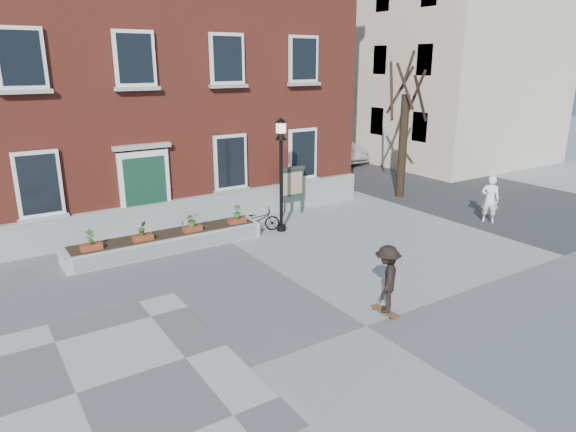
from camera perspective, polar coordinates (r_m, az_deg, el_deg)
ground at (r=11.92m, az=8.73°, el=-12.01°), size 100.00×100.00×0.00m
checker_patch at (r=10.43m, az=-22.49°, el=-17.75°), size 6.00×6.00×0.01m
bicycle at (r=17.97m, az=-3.40°, el=-0.40°), size 1.63×1.16×0.81m
parked_car at (r=30.78m, az=5.00°, el=7.50°), size 1.66×4.73×1.56m
bystander at (r=20.16m, az=21.53°, el=1.75°), size 0.70×0.77×1.76m
brick_building at (r=22.25m, az=-20.81°, el=17.28°), size 18.40×10.85×12.60m
planter_assembly at (r=16.61m, az=-13.31°, el=-2.65°), size 6.20×1.12×1.15m
bare_tree at (r=22.68m, az=12.71°, el=8.99°), size 1.83×1.83×6.16m
side_street at (r=37.24m, az=9.81°, el=18.56°), size 15.20×36.00×14.50m
lamp_post at (r=17.44m, az=-0.77°, el=6.32°), size 0.40×0.40×3.93m
notice_board at (r=19.64m, az=0.45°, el=3.70°), size 1.10×0.16×1.87m
skateboarder at (r=12.17m, az=10.93°, el=-6.89°), size 1.18×1.14×1.69m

